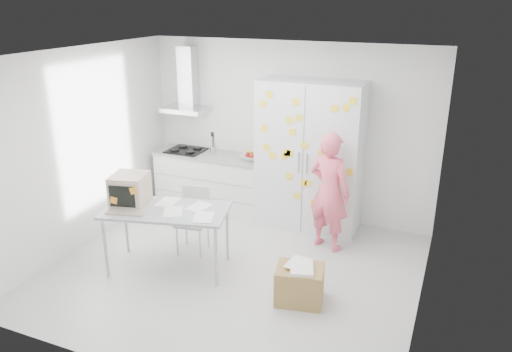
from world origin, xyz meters
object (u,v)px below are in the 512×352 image
at_px(person, 329,192).
at_px(chair, 194,215).
at_px(desk, 143,199).
at_px(cardboard_box, 300,284).

height_order(person, chair, person).
xyz_separation_m(desk, chair, (0.35, 0.62, -0.42)).
xyz_separation_m(person, chair, (-1.67, -0.76, -0.32)).
relative_size(person, chair, 1.85).
distance_m(person, desk, 2.45).
bearing_deg(person, chair, 42.73).
xyz_separation_m(chair, cardboard_box, (1.73, -0.64, -0.28)).
relative_size(chair, cardboard_box, 1.48).
xyz_separation_m(person, desk, (-2.02, -1.38, 0.10)).
distance_m(person, cardboard_box, 1.53).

